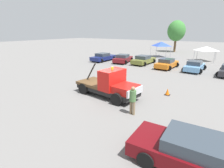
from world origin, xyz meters
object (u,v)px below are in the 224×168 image
Objects in this scene: tree_left at (176,31)px; person_near_truck at (133,99)px; tow_truck at (110,85)px; parked_car_olive at (143,60)px; traffic_cone at (168,92)px; parked_car_orange at (167,64)px; canopy_tent_blue at (161,44)px; parked_car_skyblue at (195,66)px; parked_car_navy at (103,57)px; canopy_tent_white at (206,49)px; foreground_car at (201,155)px; parked_car_maroon at (123,59)px.

person_near_truck is at bearing -78.91° from tree_left.
parked_car_olive is at bearing 111.09° from tow_truck.
traffic_cone is (7.24, -11.45, -0.40)m from parked_car_olive.
tow_truck is 13.24m from parked_car_orange.
tree_left reaches higher than traffic_cone.
canopy_tent_blue reaches higher than tow_truck.
person_near_truck is at bearing -166.47° from parked_car_orange.
person_near_truck reaches higher than parked_car_olive.
parked_car_skyblue is 21.71m from tree_left.
traffic_cone is (7.61, -20.36, -2.24)m from canopy_tent_blue.
canopy_tent_white reaches higher than parked_car_navy.
parked_car_navy is (-10.46, 13.19, -0.28)m from tow_truck.
parked_car_maroon is at bearing 125.47° from foreground_car.
parked_car_maroon is 10.17m from canopy_tent_blue.
parked_car_olive is at bearing -88.86° from tree_left.
parked_car_olive is (6.88, 1.12, -0.00)m from parked_car_navy.
parked_car_orange is at bearing -66.73° from canopy_tent_blue.
parked_car_navy is 14.31m from parked_car_skyblue.
parked_car_skyblue reaches higher than traffic_cone.
canopy_tent_white reaches higher than parked_car_skyblue.
canopy_tent_blue is at bearing 26.26° from person_near_truck.
foreground_car is 1.21× the size of parked_car_orange.
foreground_car is 9.86× the size of traffic_cone.
tree_left is at bearing 90.04° from canopy_tent_blue.
canopy_tent_white is at bearing -60.13° from parked_car_maroon.
parked_car_olive is at bearing 122.32° from traffic_cone.
parked_car_navy and parked_car_skyblue have the same top height.
tree_left is at bearing 103.84° from tow_truck.
tree_left is (-4.30, 19.94, 4.21)m from parked_car_orange.
person_near_truck is 15.12m from parked_car_skyblue.
parked_car_olive is 0.67× the size of tree_left.
parked_car_olive is at bearing 32.90° from person_near_truck.
tow_truck is 14.75m from parked_car_olive.
canopy_tent_blue is (2.91, 9.57, 1.85)m from parked_car_maroon.
traffic_cone is at bearing -145.50° from parked_car_maroon.
canopy_tent_blue is (6.51, 10.03, 1.84)m from parked_car_navy.
canopy_tent_white is (10.77, 8.92, 1.46)m from parked_car_maroon.
person_near_truck is 0.40× the size of parked_car_orange.
parked_car_maroon is 8.39× the size of traffic_cone.
parked_car_maroon is (-6.86, 13.65, -0.29)m from tow_truck.
parked_car_maroon is at bearing 90.09° from parked_car_skyblue.
person_near_truck is 0.42× the size of parked_car_skyblue.
parked_car_maroon is at bearing -106.89° from canopy_tent_blue.
parked_car_navy is 10.81m from parked_car_orange.
canopy_tent_white is at bearing 94.47° from foreground_car.
tow_truck reaches higher than person_near_truck.
parked_car_maroon is at bearing 90.55° from parked_car_orange.
parked_car_orange is 20.83m from tree_left.
person_near_truck is 0.37× the size of parked_car_navy.
foreground_car is (7.08, -4.38, -0.28)m from tow_truck.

